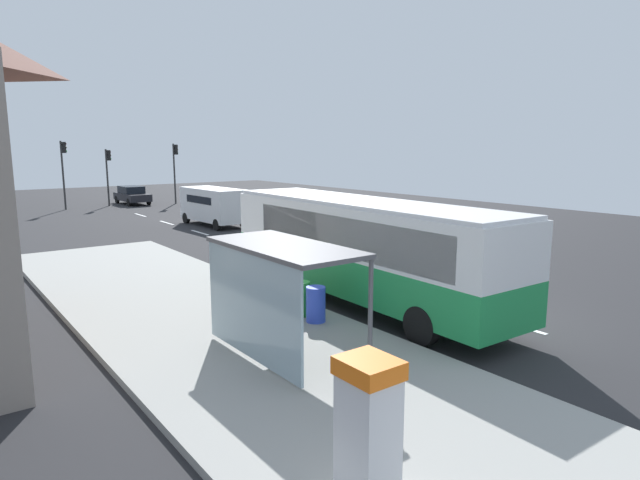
# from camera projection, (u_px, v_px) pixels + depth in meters

# --- Properties ---
(ground_plane) EXTENTS (56.00, 92.00, 0.04)m
(ground_plane) POSITION_uv_depth(u_px,v_px,m) (238.00, 246.00, 26.45)
(ground_plane) COLOR #262628
(sidewalk_platform) EXTENTS (6.20, 30.00, 0.18)m
(sidewalk_platform) POSITION_uv_depth(u_px,v_px,m) (242.00, 341.00, 13.19)
(sidewalk_platform) COLOR #999993
(sidewalk_platform) RESTS_ON ground
(lane_stripe_seg_1) EXTENTS (0.16, 2.20, 0.01)m
(lane_stripe_seg_1) POSITION_uv_depth(u_px,v_px,m) (509.00, 324.00, 14.78)
(lane_stripe_seg_1) COLOR silver
(lane_stripe_seg_1) RESTS_ON ground
(lane_stripe_seg_2) EXTENTS (0.16, 2.20, 0.01)m
(lane_stripe_seg_2) POSITION_uv_depth(u_px,v_px,m) (383.00, 286.00, 18.72)
(lane_stripe_seg_2) COLOR silver
(lane_stripe_seg_2) RESTS_ON ground
(lane_stripe_seg_3) EXTENTS (0.16, 2.20, 0.01)m
(lane_stripe_seg_3) POSITION_uv_depth(u_px,v_px,m) (301.00, 262.00, 22.66)
(lane_stripe_seg_3) COLOR silver
(lane_stripe_seg_3) RESTS_ON ground
(lane_stripe_seg_4) EXTENTS (0.16, 2.20, 0.01)m
(lane_stripe_seg_4) POSITION_uv_depth(u_px,v_px,m) (243.00, 245.00, 26.59)
(lane_stripe_seg_4) COLOR silver
(lane_stripe_seg_4) RESTS_ON ground
(lane_stripe_seg_5) EXTENTS (0.16, 2.20, 0.01)m
(lane_stripe_seg_5) POSITION_uv_depth(u_px,v_px,m) (200.00, 233.00, 30.53)
(lane_stripe_seg_5) COLOR silver
(lane_stripe_seg_5) RESTS_ON ground
(lane_stripe_seg_6) EXTENTS (0.16, 2.20, 0.01)m
(lane_stripe_seg_6) POSITION_uv_depth(u_px,v_px,m) (167.00, 223.00, 34.47)
(lane_stripe_seg_6) COLOR silver
(lane_stripe_seg_6) RESTS_ON ground
(lane_stripe_seg_7) EXTENTS (0.16, 2.20, 0.01)m
(lane_stripe_seg_7) POSITION_uv_depth(u_px,v_px,m) (140.00, 215.00, 38.41)
(lane_stripe_seg_7) COLOR silver
(lane_stripe_seg_7) RESTS_ON ground
(bus) EXTENTS (2.81, 11.07, 3.21)m
(bus) POSITION_uv_depth(u_px,v_px,m) (360.00, 245.00, 16.47)
(bus) COLOR #1E8C47
(bus) RESTS_ON ground
(white_van) EXTENTS (2.24, 5.29, 2.30)m
(white_van) POSITION_uv_depth(u_px,v_px,m) (214.00, 204.00, 33.16)
(white_van) COLOR white
(white_van) RESTS_ON ground
(sedan_near) EXTENTS (1.92, 4.44, 1.52)m
(sedan_near) POSITION_uv_depth(u_px,v_px,m) (132.00, 195.00, 45.78)
(sedan_near) COLOR black
(sedan_near) RESTS_ON ground
(ticket_machine) EXTENTS (0.66, 0.76, 1.94)m
(ticket_machine) POSITION_uv_depth(u_px,v_px,m) (368.00, 428.00, 7.02)
(ticket_machine) COLOR silver
(ticket_machine) RESTS_ON sidewalk_platform
(recycling_bin_blue) EXTENTS (0.52, 0.52, 0.95)m
(recycling_bin_blue) POSITION_uv_depth(u_px,v_px,m) (316.00, 304.00, 14.34)
(recycling_bin_blue) COLOR blue
(recycling_bin_blue) RESTS_ON sidewalk_platform
(recycling_bin_green) EXTENTS (0.52, 0.52, 0.95)m
(recycling_bin_green) POSITION_uv_depth(u_px,v_px,m) (301.00, 298.00, 14.89)
(recycling_bin_green) COLOR green
(recycling_bin_green) RESTS_ON sidewalk_platform
(recycling_bin_yellow) EXTENTS (0.52, 0.52, 0.95)m
(recycling_bin_yellow) POSITION_uv_depth(u_px,v_px,m) (287.00, 293.00, 15.45)
(recycling_bin_yellow) COLOR yellow
(recycling_bin_yellow) RESTS_ON sidewalk_platform
(recycling_bin_orange) EXTENTS (0.52, 0.52, 0.95)m
(recycling_bin_orange) POSITION_uv_depth(u_px,v_px,m) (274.00, 288.00, 16.00)
(recycling_bin_orange) COLOR orange
(recycling_bin_orange) RESTS_ON sidewalk_platform
(traffic_light_near_side) EXTENTS (0.49, 0.28, 5.08)m
(traffic_light_near_side) POSITION_uv_depth(u_px,v_px,m) (175.00, 164.00, 45.79)
(traffic_light_near_side) COLOR #2D2D2D
(traffic_light_near_side) RESTS_ON ground
(traffic_light_far_side) EXTENTS (0.49, 0.28, 5.26)m
(traffic_light_far_side) POSITION_uv_depth(u_px,v_px,m) (64.00, 164.00, 41.30)
(traffic_light_far_side) COLOR #2D2D2D
(traffic_light_far_side) RESTS_ON ground
(traffic_light_median) EXTENTS (0.49, 0.28, 4.63)m
(traffic_light_median) POSITION_uv_depth(u_px,v_px,m) (108.00, 168.00, 44.08)
(traffic_light_median) COLOR #2D2D2D
(traffic_light_median) RESTS_ON ground
(bus_shelter) EXTENTS (1.80, 4.00, 2.50)m
(bus_shelter) POSITION_uv_depth(u_px,v_px,m) (272.00, 273.00, 11.69)
(bus_shelter) COLOR #4C4C51
(bus_shelter) RESTS_ON sidewalk_platform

